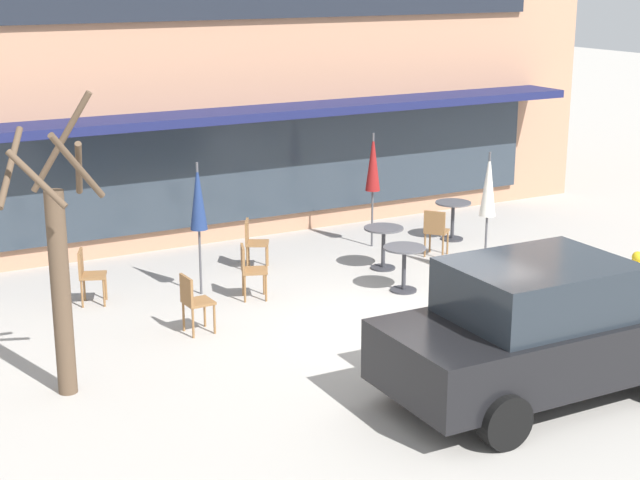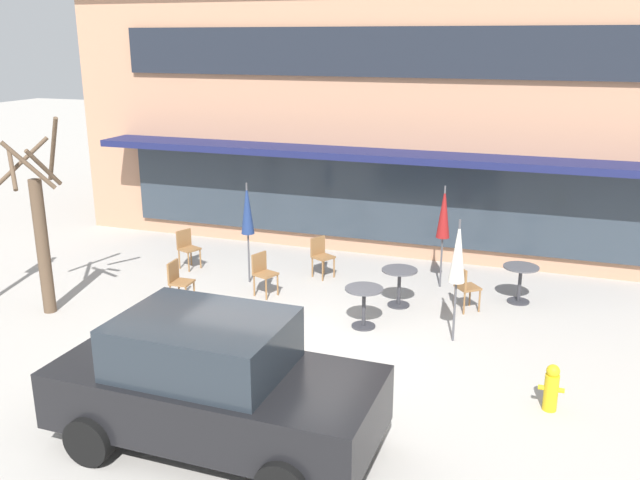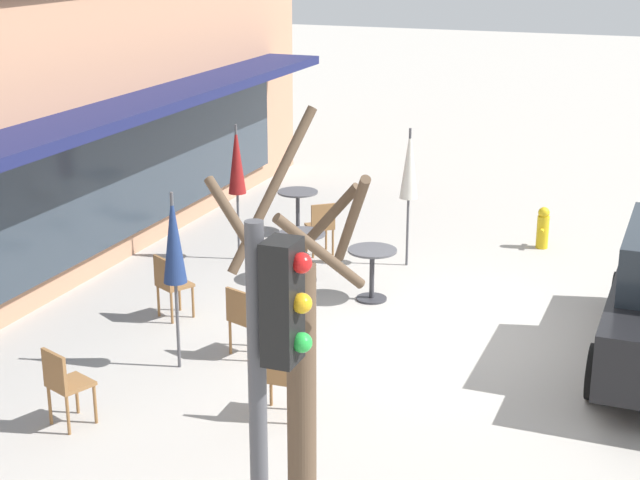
% 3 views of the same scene
% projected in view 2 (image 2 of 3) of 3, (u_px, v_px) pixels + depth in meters
% --- Properties ---
extents(ground_plane, '(80.00, 80.00, 0.00)m').
position_uv_depth(ground_plane, '(286.00, 360.00, 11.16)').
color(ground_plane, '#ADA8A0').
extents(building_facade, '(16.52, 9.10, 6.67)m').
position_uv_depth(building_facade, '(416.00, 103.00, 19.21)').
color(building_facade, tan).
rests_on(building_facade, ground).
extents(cafe_table_near_wall, '(0.70, 0.70, 0.76)m').
position_uv_depth(cafe_table_near_wall, '(399.00, 281.00, 13.30)').
color(cafe_table_near_wall, '#333338').
rests_on(cafe_table_near_wall, ground).
extents(cafe_table_streetside, '(0.70, 0.70, 0.76)m').
position_uv_depth(cafe_table_streetside, '(364.00, 301.00, 12.31)').
color(cafe_table_streetside, '#333338').
rests_on(cafe_table_streetside, ground).
extents(cafe_table_by_tree, '(0.70, 0.70, 0.76)m').
position_uv_depth(cafe_table_by_tree, '(520.00, 278.00, 13.47)').
color(cafe_table_by_tree, '#333338').
rests_on(cafe_table_by_tree, ground).
extents(patio_umbrella_green_folded, '(0.28, 0.28, 2.20)m').
position_uv_depth(patio_umbrella_green_folded, '(444.00, 213.00, 14.00)').
color(patio_umbrella_green_folded, '#4C4C51').
rests_on(patio_umbrella_green_folded, ground).
extents(patio_umbrella_cream_folded, '(0.28, 0.28, 2.20)m').
position_uv_depth(patio_umbrella_cream_folded, '(458.00, 252.00, 11.42)').
color(patio_umbrella_cream_folded, '#4C4C51').
rests_on(patio_umbrella_cream_folded, ground).
extents(patio_umbrella_corner_open, '(0.28, 0.28, 2.20)m').
position_uv_depth(patio_umbrella_corner_open, '(247.00, 209.00, 14.28)').
color(patio_umbrella_corner_open, '#4C4C51').
rests_on(patio_umbrella_corner_open, ground).
extents(cafe_chair_0, '(0.51, 0.51, 0.89)m').
position_uv_depth(cafe_chair_0, '(263.00, 271.00, 13.86)').
color(cafe_chair_0, olive).
rests_on(cafe_chair_0, ground).
extents(cafe_chair_1, '(0.42, 0.42, 0.89)m').
position_uv_depth(cafe_chair_1, '(178.00, 279.00, 13.37)').
color(cafe_chair_1, olive).
rests_on(cafe_chair_1, ground).
extents(cafe_chair_2, '(0.56, 0.56, 0.89)m').
position_uv_depth(cafe_chair_2, '(465.00, 285.00, 13.05)').
color(cafe_chair_2, olive).
rests_on(cafe_chair_2, ground).
extents(cafe_chair_3, '(0.52, 0.52, 0.89)m').
position_uv_depth(cafe_chair_3, '(187.00, 246.00, 15.51)').
color(cafe_chair_3, olive).
rests_on(cafe_chair_3, ground).
extents(cafe_chair_4, '(0.54, 0.54, 0.89)m').
position_uv_depth(cafe_chair_4, '(321.00, 254.00, 14.95)').
color(cafe_chair_4, olive).
rests_on(cafe_chair_4, ground).
extents(parked_sedan, '(4.22, 2.06, 1.76)m').
position_uv_depth(parked_sedan, '(213.00, 384.00, 8.61)').
color(parked_sedan, black).
rests_on(parked_sedan, ground).
extents(street_tree, '(1.32, 1.32, 3.76)m').
position_uv_depth(street_tree, '(41.00, 231.00, 12.69)').
color(street_tree, brown).
rests_on(street_tree, ground).
extents(fire_hydrant, '(0.36, 0.20, 0.71)m').
position_uv_depth(fire_hydrant, '(551.00, 387.00, 9.58)').
color(fire_hydrant, gold).
rests_on(fire_hydrant, ground).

